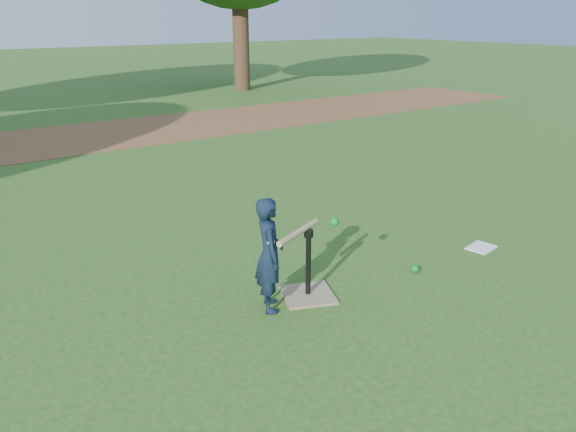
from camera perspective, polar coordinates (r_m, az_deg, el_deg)
ground at (r=5.28m, az=1.58°, el=-6.07°), size 80.00×80.00×0.00m
dirt_strip at (r=11.88m, az=-20.79°, el=7.41°), size 24.00×3.00×0.01m
child at (r=4.53m, az=-1.90°, el=-3.95°), size 0.35×0.42×0.96m
wiffle_ball_ground at (r=5.46m, az=12.77°, el=-5.26°), size 0.08×0.08×0.08m
clipboard at (r=6.22m, az=19.04°, el=-3.04°), size 0.34×0.28×0.01m
batting_tee at (r=4.88m, az=2.05°, el=-6.96°), size 0.56×0.56×0.61m
swing_action at (r=4.59m, az=1.59°, el=-1.54°), size 0.69×0.29×0.12m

